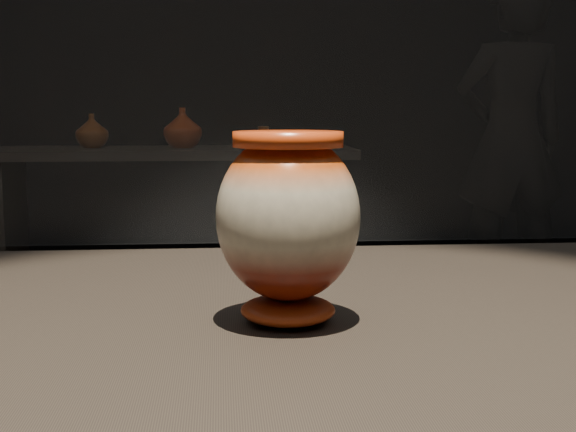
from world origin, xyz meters
name	(u,v)px	position (x,y,z in m)	size (l,w,h in m)	color
main_vase	(288,219)	(0.13, -0.06, 1.01)	(0.17, 0.17, 0.20)	#621608
back_shelf	(169,197)	(-0.22, 3.48, 0.64)	(2.00, 0.60, 0.90)	black
back_vase_left	(92,131)	(-0.62, 3.52, 0.99)	(0.18, 0.18, 0.18)	#984B16
back_vase_mid	(183,128)	(-0.14, 3.47, 1.01)	(0.21, 0.21, 0.21)	#621608
back_vase_right	(264,137)	(0.30, 3.52, 0.96)	(0.06, 0.06, 0.11)	#984B16
visitor	(511,139)	(1.78, 3.76, 0.93)	(0.68, 0.45, 1.86)	black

